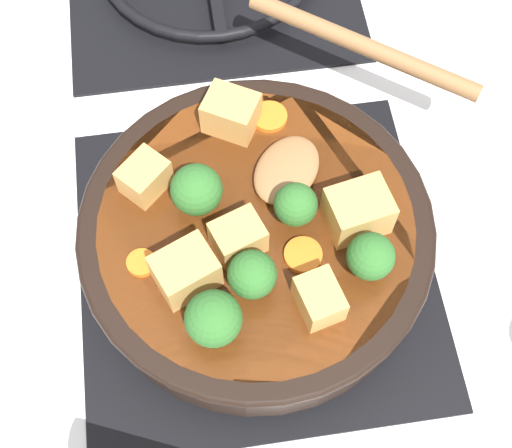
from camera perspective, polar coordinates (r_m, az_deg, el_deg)
name	(u,v)px	position (r m, az deg, el deg)	size (l,w,h in m)	color
ground_plane	(256,264)	(0.64, 0.00, -3.25)	(2.40, 2.40, 0.00)	white
front_burner_grate	(256,259)	(0.62, 0.00, -2.83)	(0.31, 0.31, 0.03)	black
skillet_pan	(255,240)	(0.58, -0.06, -1.27)	(0.31, 0.38, 0.06)	black
wooden_spoon	(330,98)	(0.62, 5.95, 9.97)	(0.22, 0.23, 0.02)	olive
tofu_cube_center_large	(231,113)	(0.59, -2.01, 8.86)	(0.04, 0.03, 0.03)	tan
tofu_cube_near_handle	(358,211)	(0.55, 8.16, 1.03)	(0.05, 0.04, 0.04)	tan
tofu_cube_east_chunk	(185,271)	(0.53, -5.66, -3.78)	(0.04, 0.04, 0.04)	tan
tofu_cube_west_chunk	(238,237)	(0.54, -1.45, -1.07)	(0.04, 0.03, 0.03)	tan
tofu_cube_back_piece	(144,177)	(0.57, -8.91, 3.73)	(0.04, 0.03, 0.03)	tan
tofu_cube_front_piece	(319,299)	(0.52, 5.08, -5.99)	(0.04, 0.03, 0.03)	tan
broccoli_floret_near_spoon	(296,208)	(0.54, 3.23, 1.30)	(0.03, 0.03, 0.04)	#709956
broccoli_floret_center_top	(196,190)	(0.55, -4.78, 2.72)	(0.04, 0.04, 0.05)	#709956
broccoli_floret_east_rim	(371,257)	(0.53, 9.15, -2.61)	(0.04, 0.04, 0.04)	#709956
broccoli_floret_west_rim	(252,275)	(0.52, -0.31, -4.09)	(0.04, 0.04, 0.04)	#709956
broccoli_floret_north_edge	(213,319)	(0.50, -3.43, -7.57)	(0.04, 0.04, 0.05)	#709956
carrot_slice_orange_thin	(141,263)	(0.55, -9.16, -3.08)	(0.02, 0.02, 0.01)	orange
carrot_slice_near_center	(303,255)	(0.55, 3.79, -2.48)	(0.03, 0.03, 0.01)	orange
carrot_slice_edge_slice	(270,117)	(0.61, 1.09, 8.57)	(0.03, 0.03, 0.01)	orange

